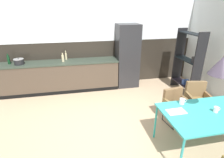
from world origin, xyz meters
name	(u,v)px	position (x,y,z in m)	size (l,w,h in m)	color
ground_plane	(122,136)	(0.00, 0.00, 0.00)	(8.14, 8.14, 0.00)	tan
back_wall_splashback_dark	(101,62)	(0.00, 2.79, 0.71)	(6.26, 0.12, 1.41)	black
back_wall_panel_upper	(100,17)	(0.00, 2.79, 2.12)	(6.26, 0.12, 1.41)	silver
kitchen_counter	(61,76)	(-1.28, 2.43, 0.46)	(3.42, 0.63, 0.91)	#44382D
refrigerator_column	(127,56)	(0.77, 2.43, 0.97)	(0.67, 0.60, 1.94)	#232326
dining_table	(208,115)	(1.32, -0.58, 0.71)	(1.51, 0.96, 0.76)	teal
armchair_corner_seat	(176,102)	(1.26, 0.28, 0.48)	(0.54, 0.53, 0.76)	brown
armchair_head_of_table	(197,96)	(1.87, 0.42, 0.51)	(0.56, 0.54, 0.81)	brown
open_book	(176,112)	(0.81, -0.45, 0.76)	(0.31, 0.19, 0.02)	white
mug_tall_blue	(182,101)	(1.05, -0.22, 0.81)	(0.14, 0.09, 0.11)	white
mug_white_ceramic	(216,110)	(1.45, -0.58, 0.81)	(0.12, 0.08, 0.10)	white
cooking_pot	(19,62)	(-2.36, 2.39, 0.99)	(0.27, 0.27, 0.18)	black
bottle_vinegar_dark	(66,56)	(-1.10, 2.63, 1.02)	(0.06, 0.06, 0.27)	tan
bottle_oil_tall	(9,60)	(-2.65, 2.48, 1.04)	(0.07, 0.07, 0.29)	#0F3319
bottle_wine_green	(63,58)	(-1.18, 2.42, 1.02)	(0.07, 0.07, 0.26)	tan
open_shelf_unit	(188,62)	(2.33, 1.59, 0.92)	(0.30, 0.97, 1.83)	black
pendant_lamp_over_table_near	(222,65)	(1.32, -0.61, 1.60)	(0.35, 0.35, 1.33)	black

